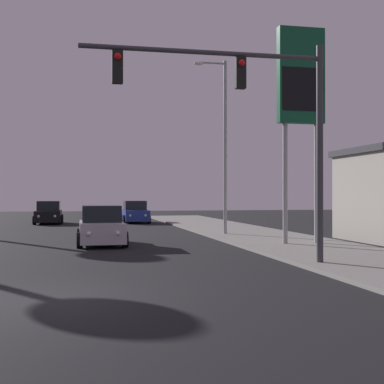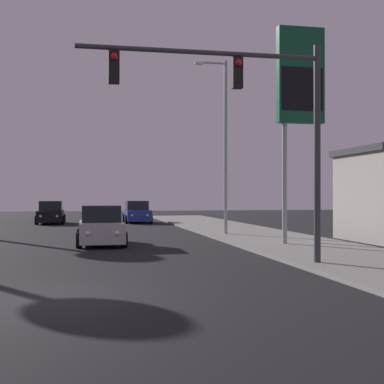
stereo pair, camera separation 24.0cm
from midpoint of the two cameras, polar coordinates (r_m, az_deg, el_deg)
The scene contains 8 objects.
ground_plane at distance 11.57m, azimuth -15.40°, elevation -10.92°, with size 120.00×120.00×0.00m, color black.
sidewalk_right at distance 23.13m, azimuth 10.90°, elevation -5.45°, with size 5.00×60.00×0.12m.
car_black at distance 40.97m, azimuth -14.66°, elevation -2.22°, with size 2.04×4.31×1.68m.
car_silver at distance 23.17m, azimuth -9.39°, elevation -3.70°, with size 2.04×4.32×1.68m.
car_blue at distance 41.19m, azimuth -5.72°, elevation -2.22°, with size 2.04×4.32×1.68m.
traffic_light_mast at distance 15.88m, azimuth 6.82°, elevation 9.07°, with size 7.20×0.36×6.50m.
street_lamp at distance 27.94m, azimuth 3.60°, elevation 5.82°, with size 1.74×0.24×9.00m.
gas_station_sign at distance 23.15m, azimuth 11.79°, elevation 10.86°, with size 2.00×0.42×9.00m.
Camera 2 is at (0.94, -11.37, 2.13)m, focal length 50.00 mm.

